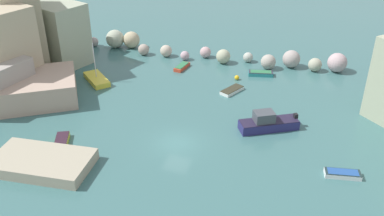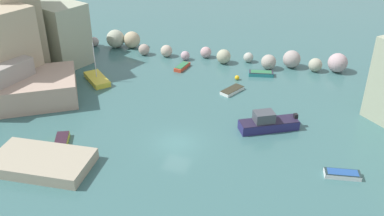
% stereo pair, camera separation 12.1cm
% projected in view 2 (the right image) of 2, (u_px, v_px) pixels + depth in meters
% --- Properties ---
extents(cove_water, '(160.00, 160.00, 0.00)m').
position_uv_depth(cove_water, '(176.00, 143.00, 41.04)').
color(cove_water, '#3A6666').
rests_on(cove_water, ground).
extents(cliff_headland_left, '(27.73, 23.46, 12.60)m').
position_uv_depth(cliff_headland_left, '(0.00, 51.00, 52.33)').
color(cliff_headland_left, tan).
rests_on(cliff_headland_left, ground).
extents(rock_breakwater, '(37.04, 4.58, 2.68)m').
position_uv_depth(rock_breakwater, '(210.00, 51.00, 59.33)').
color(rock_breakwater, '#A29696').
rests_on(rock_breakwater, ground).
extents(stone_dock, '(8.98, 5.36, 1.06)m').
position_uv_depth(stone_dock, '(42.00, 162.00, 37.42)').
color(stone_dock, '#A39A83').
rests_on(stone_dock, ground).
extents(channel_buoy, '(0.59, 0.59, 0.59)m').
position_uv_depth(channel_buoy, '(237.00, 78.00, 53.55)').
color(channel_buoy, gold).
rests_on(channel_buoy, cove_water).
extents(moored_boat_0, '(4.73, 4.61, 5.11)m').
position_uv_depth(moored_boat_0, '(97.00, 79.00, 53.08)').
color(moored_boat_0, yellow).
rests_on(moored_boat_0, cove_water).
extents(moored_boat_1, '(1.52, 3.04, 0.52)m').
position_uv_depth(moored_boat_1, '(182.00, 67.00, 56.70)').
color(moored_boat_1, '#C54129').
rests_on(moored_boat_1, cove_water).
extents(moored_boat_2, '(6.14, 4.38, 2.04)m').
position_uv_depth(moored_boat_2, '(268.00, 123.00, 42.91)').
color(moored_boat_2, navy).
rests_on(moored_boat_2, cove_water).
extents(moored_boat_3, '(3.30, 1.73, 0.54)m').
position_uv_depth(moored_boat_3, '(261.00, 73.00, 54.71)').
color(moored_boat_3, teal).
rests_on(moored_boat_3, cove_water).
extents(moored_boat_5, '(2.56, 3.35, 0.43)m').
position_uv_depth(moored_boat_5, '(232.00, 90.00, 50.59)').
color(moored_boat_5, white).
rests_on(moored_boat_5, cove_water).
extents(moored_boat_6, '(2.35, 3.39, 0.52)m').
position_uv_depth(moored_boat_6, '(61.00, 142.00, 40.73)').
color(moored_boat_6, yellow).
rests_on(moored_boat_6, cove_water).
extents(moored_boat_7, '(3.16, 1.50, 0.50)m').
position_uv_depth(moored_boat_7, '(342.00, 174.00, 36.35)').
color(moored_boat_7, white).
rests_on(moored_boat_7, cove_water).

